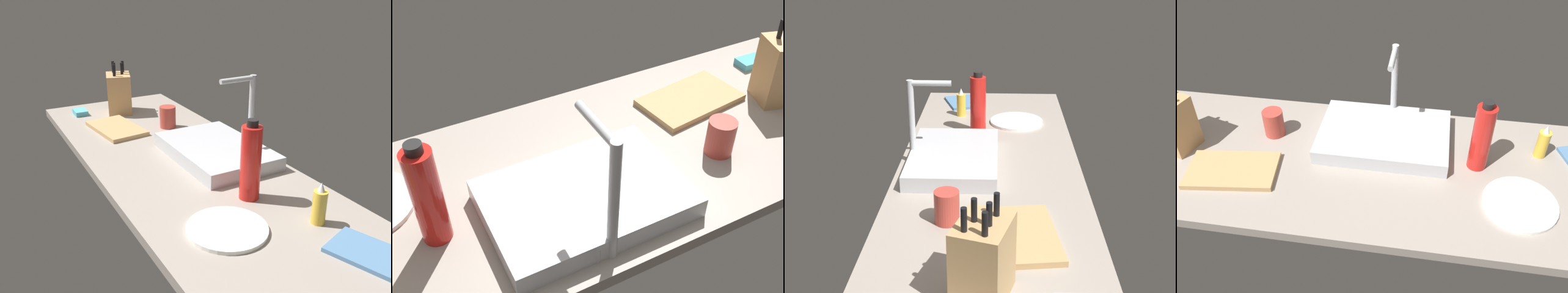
# 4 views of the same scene
# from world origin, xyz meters

# --- Properties ---
(countertop_slab) EXTENTS (1.87, 0.66, 0.04)m
(countertop_slab) POSITION_xyz_m (0.00, 0.00, 0.02)
(countertop_slab) COLOR gray
(countertop_slab) RESTS_ON ground
(sink_basin) EXTENTS (0.46, 0.32, 0.05)m
(sink_basin) POSITION_xyz_m (0.03, 0.13, 0.06)
(sink_basin) COLOR #B7BABF
(sink_basin) RESTS_ON countertop_slab
(faucet) EXTENTS (0.06, 0.16, 0.31)m
(faucet) POSITION_xyz_m (0.04, 0.26, 0.22)
(faucet) COLOR #B7BABF
(faucet) RESTS_ON countertop_slab
(cutting_board) EXTENTS (0.32, 0.21, 0.02)m
(cutting_board) POSITION_xyz_m (-0.46, -0.11, 0.04)
(cutting_board) COLOR tan
(cutting_board) RESTS_ON countertop_slab
(water_bottle) EXTENTS (0.07, 0.07, 0.26)m
(water_bottle) POSITION_xyz_m (0.36, 0.06, 0.16)
(water_bottle) COLOR red
(water_bottle) RESTS_ON countertop_slab
(coffee_mug) EXTENTS (0.07, 0.07, 0.10)m
(coffee_mug) POSITION_xyz_m (-0.38, 0.12, 0.08)
(coffee_mug) COLOR #B23D33
(coffee_mug) RESTS_ON countertop_slab
(dish_sponge) EXTENTS (0.09, 0.06, 0.02)m
(dish_sponge) POSITION_xyz_m (-0.77, -0.19, 0.05)
(dish_sponge) COLOR #4CA3BC
(dish_sponge) RESTS_ON countertop_slab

